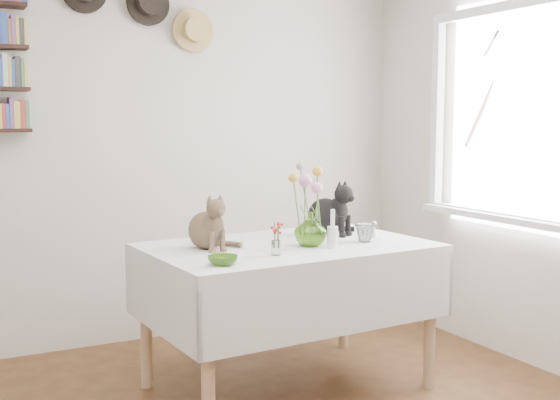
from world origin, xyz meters
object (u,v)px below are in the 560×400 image
tabby_cat (206,220)px  flower_vase (311,229)px  black_cat (326,207)px  dining_table (288,280)px

tabby_cat → flower_vase: size_ratio=1.64×
black_cat → tabby_cat: bearing=159.7°
dining_table → flower_vase: (0.08, -0.10, 0.29)m
dining_table → black_cat: (0.35, 0.19, 0.36)m
black_cat → flower_vase: black_cat is taller
tabby_cat → black_cat: black_cat is taller
flower_vase → dining_table: bearing=127.9°
black_cat → flower_vase: 0.40m
dining_table → flower_vase: 0.31m
tabby_cat → black_cat: 0.79m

